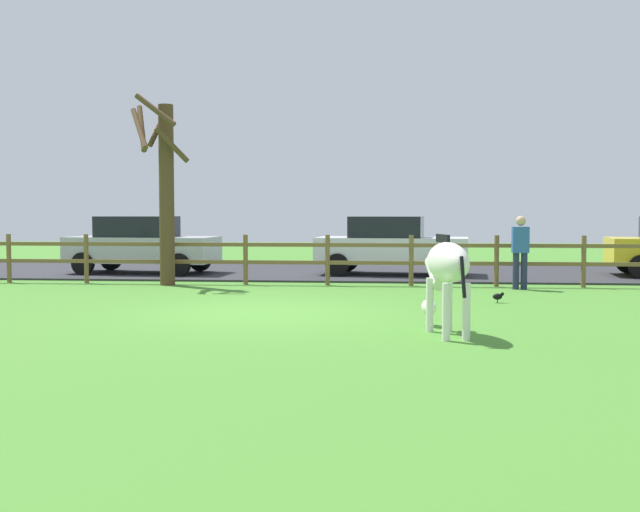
{
  "coord_description": "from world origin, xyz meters",
  "views": [
    {
      "loc": [
        2.22,
        -12.84,
        1.73
      ],
      "look_at": [
        0.97,
        0.79,
        0.94
      ],
      "focal_mm": 42.75,
      "sensor_mm": 36.0,
      "label": 1
    }
  ],
  "objects_px": {
    "zebra": "(446,269)",
    "crow_on_grass": "(498,296)",
    "bare_tree": "(164,185)",
    "parked_car_silver": "(142,244)",
    "parked_car_white": "(391,245)",
    "visitor_near_fence": "(520,249)"
  },
  "relations": [
    {
      "from": "parked_car_silver",
      "to": "visitor_near_fence",
      "type": "xyz_separation_m",
      "value": [
        9.7,
        -3.1,
        0.06
      ]
    },
    {
      "from": "bare_tree",
      "to": "parked_car_white",
      "type": "xyz_separation_m",
      "value": [
        5.31,
        2.97,
        -1.52
      ]
    },
    {
      "from": "bare_tree",
      "to": "crow_on_grass",
      "type": "xyz_separation_m",
      "value": [
        7.34,
        -2.86,
        -2.24
      ]
    },
    {
      "from": "parked_car_white",
      "to": "crow_on_grass",
      "type": "bearing_deg",
      "value": -70.8
    },
    {
      "from": "bare_tree",
      "to": "visitor_near_fence",
      "type": "distance_m",
      "value": 8.32
    },
    {
      "from": "parked_car_white",
      "to": "bare_tree",
      "type": "bearing_deg",
      "value": -150.77
    },
    {
      "from": "parked_car_silver",
      "to": "parked_car_white",
      "type": "height_order",
      "value": "same"
    },
    {
      "from": "crow_on_grass",
      "to": "parked_car_white",
      "type": "relative_size",
      "value": 0.05
    },
    {
      "from": "zebra",
      "to": "parked_car_silver",
      "type": "distance_m",
      "value": 12.26
    },
    {
      "from": "visitor_near_fence",
      "to": "bare_tree",
      "type": "bearing_deg",
      "value": 178.35
    },
    {
      "from": "parked_car_white",
      "to": "visitor_near_fence",
      "type": "xyz_separation_m",
      "value": [
        2.87,
        -3.21,
        0.06
      ]
    },
    {
      "from": "zebra",
      "to": "crow_on_grass",
      "type": "xyz_separation_m",
      "value": [
        1.28,
        3.91,
        -0.8
      ]
    },
    {
      "from": "zebra",
      "to": "crow_on_grass",
      "type": "distance_m",
      "value": 4.19
    },
    {
      "from": "bare_tree",
      "to": "crow_on_grass",
      "type": "distance_m",
      "value": 8.19
    },
    {
      "from": "parked_car_silver",
      "to": "parked_car_white",
      "type": "relative_size",
      "value": 0.99
    },
    {
      "from": "zebra",
      "to": "visitor_near_fence",
      "type": "bearing_deg",
      "value": 72.04
    },
    {
      "from": "crow_on_grass",
      "to": "parked_car_white",
      "type": "xyz_separation_m",
      "value": [
        -2.03,
        5.83,
        0.72
      ]
    },
    {
      "from": "parked_car_silver",
      "to": "visitor_near_fence",
      "type": "relative_size",
      "value": 2.52
    },
    {
      "from": "crow_on_grass",
      "to": "parked_car_white",
      "type": "bearing_deg",
      "value": 109.2
    },
    {
      "from": "parked_car_silver",
      "to": "zebra",
      "type": "bearing_deg",
      "value": -51.79
    },
    {
      "from": "crow_on_grass",
      "to": "parked_car_silver",
      "type": "bearing_deg",
      "value": 147.13
    },
    {
      "from": "parked_car_silver",
      "to": "visitor_near_fence",
      "type": "bearing_deg",
      "value": -17.72
    }
  ]
}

